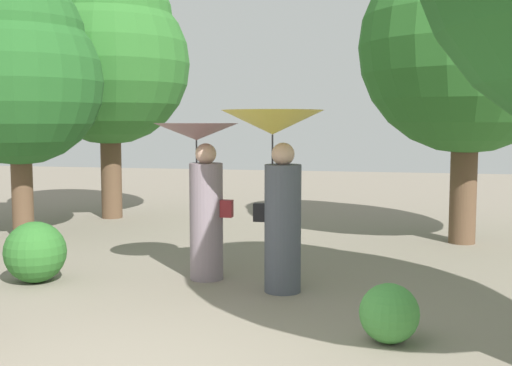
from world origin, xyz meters
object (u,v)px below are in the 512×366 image
(person_left, at_px, (202,178))
(tree_near_left, at_px, (109,50))
(tree_mid_left, at_px, (18,68))
(person_right, at_px, (277,166))
(tree_near_right, at_px, (468,28))

(person_left, bearing_deg, tree_near_left, 42.71)
(tree_near_left, relative_size, tree_mid_left, 1.18)
(person_right, height_order, tree_near_right, tree_near_right)
(tree_near_right, bearing_deg, tree_near_left, 169.16)
(person_left, xyz_separation_m, tree_mid_left, (-3.60, 1.93, 1.49))
(tree_near_left, distance_m, tree_mid_left, 2.37)
(tree_near_right, xyz_separation_m, tree_mid_left, (-6.82, -1.05, -0.55))
(tree_near_left, relative_size, tree_near_right, 0.98)
(person_left, bearing_deg, person_right, -104.56)
(tree_near_left, height_order, tree_near_right, tree_near_right)
(person_left, relative_size, tree_near_right, 0.36)
(tree_near_left, bearing_deg, tree_near_right, -10.84)
(tree_mid_left, bearing_deg, tree_near_right, 8.72)
(person_right, xyz_separation_m, tree_near_right, (2.27, 3.33, 1.86))
(tree_mid_left, bearing_deg, tree_near_left, 78.43)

